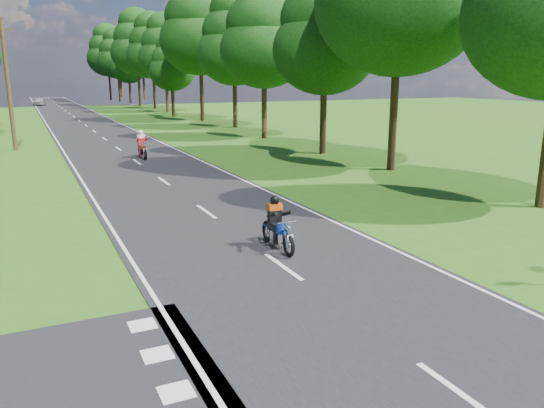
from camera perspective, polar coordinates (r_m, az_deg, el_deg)
ground at (r=11.51m, az=5.68°, el=-9.94°), size 160.00×160.00×0.00m
main_road at (r=59.46m, az=-20.01°, el=8.41°), size 7.00×140.00×0.02m
road_markings at (r=57.58m, az=-19.96°, el=8.28°), size 7.40×140.00×0.01m
treeline at (r=69.53m, az=-20.21°, el=15.86°), size 40.00×115.35×14.78m
telegraph_pole at (r=37.03m, az=-26.52°, el=11.44°), size 1.20×0.26×8.00m
rider_near_blue at (r=14.26m, az=0.62°, el=-2.03°), size 0.64×1.75×1.44m
rider_far_red at (r=31.11m, az=-13.81°, el=6.26°), size 0.67×1.90×1.57m
distant_car at (r=92.38m, az=-23.72°, el=10.05°), size 2.34×3.82×1.22m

